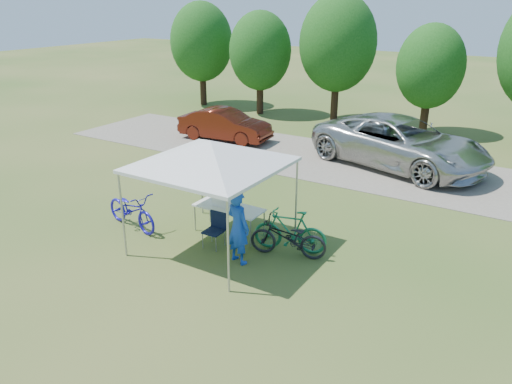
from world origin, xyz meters
TOP-DOWN VIEW (x-y plane):
  - ground at (0.00, 0.00)m, footprint 100.00×100.00m
  - gravel_strip at (0.00, 8.00)m, footprint 24.00×5.00m
  - canopy at (0.00, 0.00)m, footprint 4.53×4.53m
  - treeline at (-0.29, 14.05)m, footprint 24.89×4.28m
  - folding_table at (-0.09, 0.81)m, footprint 1.84×0.77m
  - folding_chair at (0.02, 0.08)m, footprint 0.46×0.48m
  - cooler at (-0.29, 0.81)m, footprint 0.47×0.32m
  - ice_cream_cup at (0.22, 0.76)m, footprint 0.07×0.07m
  - cyclist at (0.95, -0.32)m, footprint 0.73×0.58m
  - bike_blue at (-2.51, -0.27)m, footprint 2.05×1.02m
  - bike_green at (1.72, 0.78)m, footprint 1.87×0.96m
  - bike_dark at (1.81, 0.52)m, footprint 1.95×1.12m
  - minivan at (2.01, 8.64)m, footprint 7.02×4.64m
  - sedan at (-5.49, 8.31)m, footprint 4.16×1.77m

SIDE VIEW (x-z plane):
  - ground at x=0.00m, z-range 0.00..0.00m
  - gravel_strip at x=0.00m, z-range 0.00..0.02m
  - bike_dark at x=1.81m, z-range 0.00..0.97m
  - folding_chair at x=0.02m, z-range 0.08..0.95m
  - bike_blue at x=-2.51m, z-range 0.00..1.03m
  - bike_green at x=1.72m, z-range 0.00..1.08m
  - sedan at x=-5.49m, z-range 0.02..1.35m
  - folding_table at x=-0.09m, z-range 0.34..1.09m
  - ice_cream_cup at x=0.22m, z-range 0.76..0.81m
  - cyclist at x=0.95m, z-range 0.00..1.78m
  - minivan at x=2.01m, z-range 0.02..1.81m
  - cooler at x=-0.29m, z-range 0.76..1.10m
  - canopy at x=0.00m, z-range 1.15..4.15m
  - treeline at x=-0.29m, z-range 0.38..6.68m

